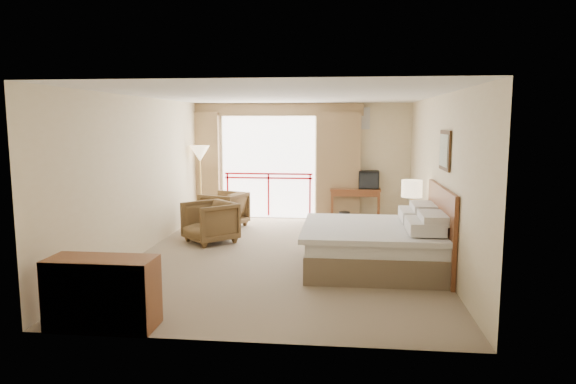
# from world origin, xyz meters

# --- Properties ---
(floor) EXTENTS (7.00, 7.00, 0.00)m
(floor) POSITION_xyz_m (0.00, 0.00, 0.00)
(floor) COLOR #847159
(floor) RESTS_ON ground
(ceiling) EXTENTS (7.00, 7.00, 0.00)m
(ceiling) POSITION_xyz_m (0.00, 0.00, 2.70)
(ceiling) COLOR white
(ceiling) RESTS_ON wall_back
(wall_back) EXTENTS (5.00, 0.00, 5.00)m
(wall_back) POSITION_xyz_m (0.00, 3.50, 1.35)
(wall_back) COLOR beige
(wall_back) RESTS_ON ground
(wall_front) EXTENTS (5.00, 0.00, 5.00)m
(wall_front) POSITION_xyz_m (0.00, -3.50, 1.35)
(wall_front) COLOR beige
(wall_front) RESTS_ON ground
(wall_left) EXTENTS (0.00, 7.00, 7.00)m
(wall_left) POSITION_xyz_m (-2.50, 0.00, 1.35)
(wall_left) COLOR beige
(wall_left) RESTS_ON ground
(wall_right) EXTENTS (0.00, 7.00, 7.00)m
(wall_right) POSITION_xyz_m (2.50, 0.00, 1.35)
(wall_right) COLOR beige
(wall_right) RESTS_ON ground
(balcony_door) EXTENTS (2.40, 0.00, 2.40)m
(balcony_door) POSITION_xyz_m (-0.80, 3.48, 1.20)
(balcony_door) COLOR white
(balcony_door) RESTS_ON wall_back
(balcony_railing) EXTENTS (2.09, 0.03, 1.02)m
(balcony_railing) POSITION_xyz_m (-0.80, 3.46, 0.81)
(balcony_railing) COLOR red
(balcony_railing) RESTS_ON wall_back
(curtain_left) EXTENTS (1.00, 0.26, 2.50)m
(curtain_left) POSITION_xyz_m (-2.45, 3.35, 1.25)
(curtain_left) COLOR olive
(curtain_left) RESTS_ON wall_back
(curtain_right) EXTENTS (1.00, 0.26, 2.50)m
(curtain_right) POSITION_xyz_m (0.85, 3.35, 1.25)
(curtain_right) COLOR olive
(curtain_right) RESTS_ON wall_back
(valance) EXTENTS (4.40, 0.22, 0.28)m
(valance) POSITION_xyz_m (-0.80, 3.38, 2.55)
(valance) COLOR olive
(valance) RESTS_ON wall_back
(hvac_vent) EXTENTS (0.50, 0.04, 0.50)m
(hvac_vent) POSITION_xyz_m (1.30, 3.47, 2.35)
(hvac_vent) COLOR silver
(hvac_vent) RESTS_ON wall_back
(bed) EXTENTS (2.13, 2.06, 0.97)m
(bed) POSITION_xyz_m (1.50, -0.60, 0.38)
(bed) COLOR brown
(bed) RESTS_ON floor
(headboard) EXTENTS (0.06, 2.10, 1.30)m
(headboard) POSITION_xyz_m (2.46, -0.60, 0.65)
(headboard) COLOR #622D16
(headboard) RESTS_ON wall_right
(framed_art) EXTENTS (0.04, 0.72, 0.60)m
(framed_art) POSITION_xyz_m (2.47, -0.60, 1.85)
(framed_art) COLOR #311E0C
(framed_art) RESTS_ON wall_right
(nightstand) EXTENTS (0.43, 0.50, 0.56)m
(nightstand) POSITION_xyz_m (2.19, 0.76, 0.28)
(nightstand) COLOR #622D16
(nightstand) RESTS_ON floor
(table_lamp) EXTENTS (0.37, 0.37, 0.65)m
(table_lamp) POSITION_xyz_m (2.19, 0.81, 1.07)
(table_lamp) COLOR tan
(table_lamp) RESTS_ON nightstand
(phone) EXTENTS (0.24, 0.21, 0.09)m
(phone) POSITION_xyz_m (2.14, 0.61, 0.61)
(phone) COLOR black
(phone) RESTS_ON nightstand
(desk) EXTENTS (1.14, 0.55, 0.75)m
(desk) POSITION_xyz_m (1.24, 3.39, 0.58)
(desk) COLOR #622D16
(desk) RESTS_ON floor
(tv) EXTENTS (0.46, 0.36, 0.42)m
(tv) POSITION_xyz_m (1.54, 3.33, 0.95)
(tv) COLOR black
(tv) RESTS_ON desk
(coffee_maker) EXTENTS (0.15, 0.15, 0.29)m
(coffee_maker) POSITION_xyz_m (0.89, 3.34, 0.89)
(coffee_maker) COLOR black
(coffee_maker) RESTS_ON desk
(cup) EXTENTS (0.09, 0.09, 0.10)m
(cup) POSITION_xyz_m (1.04, 3.29, 0.79)
(cup) COLOR white
(cup) RESTS_ON desk
(wastebasket) EXTENTS (0.24, 0.24, 0.30)m
(wastebasket) POSITION_xyz_m (1.00, 2.76, 0.15)
(wastebasket) COLOR black
(wastebasket) RESTS_ON floor
(armchair_far) EXTENTS (1.08, 1.07, 0.77)m
(armchair_far) POSITION_xyz_m (-1.60, 2.24, 0.00)
(armchair_far) COLOR #4E3922
(armchair_far) RESTS_ON floor
(armchair_near) EXTENTS (1.20, 1.20, 0.78)m
(armchair_near) POSITION_xyz_m (-1.53, 0.82, 0.00)
(armchair_near) COLOR #4E3922
(armchair_near) RESTS_ON floor
(side_table) EXTENTS (0.50, 0.50, 0.55)m
(side_table) POSITION_xyz_m (-1.91, 1.63, 0.38)
(side_table) COLOR #311E0C
(side_table) RESTS_ON floor
(book) EXTENTS (0.29, 0.31, 0.02)m
(book) POSITION_xyz_m (-1.91, 1.63, 0.55)
(book) COLOR white
(book) RESTS_ON side_table
(floor_lamp) EXTENTS (0.44, 0.44, 1.74)m
(floor_lamp) POSITION_xyz_m (-2.26, 2.78, 1.50)
(floor_lamp) COLOR tan
(floor_lamp) RESTS_ON floor
(dresser) EXTENTS (1.19, 0.51, 0.79)m
(dresser) POSITION_xyz_m (-1.67, -3.28, 0.40)
(dresser) COLOR #622D16
(dresser) RESTS_ON floor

